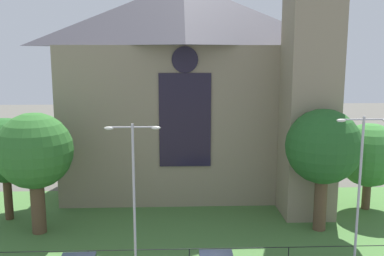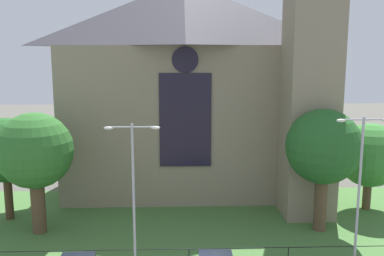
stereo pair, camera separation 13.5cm
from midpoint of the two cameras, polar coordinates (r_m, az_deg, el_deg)
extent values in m
plane|color=#56544C|center=(35.79, 0.42, -12.04)|extent=(160.00, 160.00, 0.00)
cube|color=#477538|center=(33.95, 0.57, -13.30)|extent=(120.00, 20.00, 0.01)
cube|color=gray|center=(42.78, -0.96, 1.34)|extent=(22.00, 12.00, 14.00)
pyramid|color=#47444C|center=(42.45, -1.00, 14.81)|extent=(22.00, 12.00, 6.00)
cube|color=black|center=(36.69, -0.78, 1.01)|extent=(4.40, 0.16, 8.00)
cylinder|color=black|center=(36.25, -0.80, 8.99)|extent=(2.20, 0.15, 2.20)
cube|color=gray|center=(36.21, 15.33, 2.61)|extent=(4.00, 4.00, 18.00)
cylinder|color=black|center=(28.47, -0.26, -15.65)|extent=(25.50, 0.05, 0.05)
cylinder|color=black|center=(29.58, 12.69, -16.06)|extent=(0.06, 0.07, 1.10)
cylinder|color=brown|center=(40.67, 22.14, -8.00)|extent=(0.71, 0.71, 2.76)
sphere|color=#387F33|center=(39.80, 22.46, -3.31)|extent=(5.42, 5.42, 5.42)
cylinder|color=brown|center=(34.64, 16.68, -9.33)|extent=(0.95, 0.95, 4.43)
sphere|color=#235B23|center=(33.50, 17.05, -2.34)|extent=(5.60, 5.60, 5.60)
cylinder|color=brown|center=(34.78, -19.49, -9.59)|extent=(1.05, 1.05, 4.22)
sphere|color=#2D6B28|center=(33.65, -19.90, -2.80)|extent=(5.60, 5.60, 5.60)
cylinder|color=#4C3823|center=(38.43, -22.92, -8.27)|extent=(0.66, 0.66, 3.81)
sphere|color=#235B23|center=(37.46, -23.31, -2.68)|extent=(5.15, 5.15, 5.15)
cylinder|color=#B2B2B7|center=(27.16, -7.55, -9.05)|extent=(0.16, 0.16, 9.19)
cylinder|color=#B2B2B7|center=(26.15, -9.29, 0.11)|extent=(1.40, 0.10, 0.10)
cylinder|color=#B2B2B7|center=(26.01, -6.23, 0.13)|extent=(1.40, 0.10, 0.10)
ellipsoid|color=white|center=(26.26, -10.80, 0.00)|extent=(0.57, 0.26, 0.20)
ellipsoid|color=white|center=(25.98, -4.69, 0.03)|extent=(0.57, 0.26, 0.20)
cylinder|color=#B2B2B7|center=(29.30, 21.26, -7.85)|extent=(0.16, 0.16, 9.57)
cylinder|color=#B2B2B7|center=(28.02, 20.53, 1.04)|extent=(1.40, 0.10, 0.10)
cylinder|color=#B2B2B7|center=(28.58, 23.12, 1.04)|extent=(1.40, 0.10, 0.10)
ellipsoid|color=white|center=(27.76, 19.19, 0.94)|extent=(0.57, 0.26, 0.20)
camera|label=1|loc=(0.07, -89.88, 0.02)|focal=40.48mm
camera|label=2|loc=(0.07, 90.12, -0.02)|focal=40.48mm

